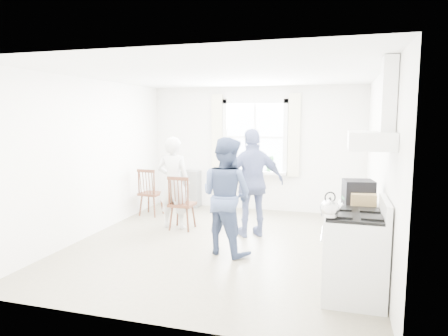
{
  "coord_description": "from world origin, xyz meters",
  "views": [
    {
      "loc": [
        1.7,
        -5.78,
        1.99
      ],
      "look_at": [
        -0.02,
        0.2,
        1.18
      ],
      "focal_mm": 32.0,
      "sensor_mm": 36.0,
      "label": 1
    }
  ],
  "objects_px": {
    "stereo_stack": "(358,193)",
    "windsor_chair_a": "(148,187)",
    "gas_stove": "(354,255)",
    "person_left": "(173,183)",
    "person_right": "(253,183)",
    "low_cabinet": "(358,240)",
    "person_mid": "(226,196)",
    "windsor_chair_b": "(180,197)"
  },
  "relations": [
    {
      "from": "windsor_chair_a",
      "to": "person_left",
      "type": "xyz_separation_m",
      "value": [
        0.82,
        -0.64,
        0.23
      ]
    },
    {
      "from": "person_mid",
      "to": "person_left",
      "type": "bearing_deg",
      "value": -16.12
    },
    {
      "from": "person_mid",
      "to": "person_right",
      "type": "relative_size",
      "value": 0.95
    },
    {
      "from": "low_cabinet",
      "to": "person_left",
      "type": "xyz_separation_m",
      "value": [
        -3.07,
        1.31,
        0.37
      ]
    },
    {
      "from": "gas_stove",
      "to": "windsor_chair_b",
      "type": "bearing_deg",
      "value": 146.23
    },
    {
      "from": "gas_stove",
      "to": "person_left",
      "type": "distance_m",
      "value": 3.63
    },
    {
      "from": "person_right",
      "to": "person_left",
      "type": "bearing_deg",
      "value": -31.14
    },
    {
      "from": "stereo_stack",
      "to": "windsor_chair_b",
      "type": "bearing_deg",
      "value": 156.77
    },
    {
      "from": "windsor_chair_a",
      "to": "person_left",
      "type": "bearing_deg",
      "value": -37.99
    },
    {
      "from": "low_cabinet",
      "to": "person_mid",
      "type": "relative_size",
      "value": 0.53
    },
    {
      "from": "person_left",
      "to": "low_cabinet",
      "type": "bearing_deg",
      "value": 154.27
    },
    {
      "from": "windsor_chair_a",
      "to": "person_left",
      "type": "height_order",
      "value": "person_left"
    },
    {
      "from": "windsor_chair_b",
      "to": "person_mid",
      "type": "bearing_deg",
      "value": -39.07
    },
    {
      "from": "stereo_stack",
      "to": "person_left",
      "type": "bearing_deg",
      "value": 156.03
    },
    {
      "from": "low_cabinet",
      "to": "person_right",
      "type": "bearing_deg",
      "value": 142.57
    },
    {
      "from": "low_cabinet",
      "to": "windsor_chair_a",
      "type": "bearing_deg",
      "value": 153.33
    },
    {
      "from": "person_left",
      "to": "stereo_stack",
      "type": "bearing_deg",
      "value": 153.45
    },
    {
      "from": "gas_stove",
      "to": "person_left",
      "type": "relative_size",
      "value": 0.68
    },
    {
      "from": "stereo_stack",
      "to": "windsor_chair_b",
      "type": "relative_size",
      "value": 0.41
    },
    {
      "from": "person_right",
      "to": "windsor_chair_a",
      "type": "bearing_deg",
      "value": -45.68
    },
    {
      "from": "windsor_chair_a",
      "to": "person_left",
      "type": "relative_size",
      "value": 0.59
    },
    {
      "from": "person_mid",
      "to": "low_cabinet",
      "type": "bearing_deg",
      "value": -167.26
    },
    {
      "from": "low_cabinet",
      "to": "person_mid",
      "type": "xyz_separation_m",
      "value": [
        -1.81,
        0.31,
        0.4
      ]
    },
    {
      "from": "person_mid",
      "to": "person_right",
      "type": "xyz_separation_m",
      "value": [
        0.2,
        0.93,
        0.05
      ]
    },
    {
      "from": "person_left",
      "to": "person_right",
      "type": "height_order",
      "value": "person_right"
    },
    {
      "from": "gas_stove",
      "to": "person_mid",
      "type": "xyz_separation_m",
      "value": [
        -1.74,
        1.01,
        0.36
      ]
    },
    {
      "from": "gas_stove",
      "to": "person_right",
      "type": "bearing_deg",
      "value": 128.6
    },
    {
      "from": "person_mid",
      "to": "windsor_chair_a",
      "type": "bearing_deg",
      "value": -15.89
    },
    {
      "from": "stereo_stack",
      "to": "windsor_chair_a",
      "type": "height_order",
      "value": "stereo_stack"
    },
    {
      "from": "low_cabinet",
      "to": "person_mid",
      "type": "height_order",
      "value": "person_mid"
    },
    {
      "from": "low_cabinet",
      "to": "stereo_stack",
      "type": "distance_m",
      "value": 0.61
    },
    {
      "from": "gas_stove",
      "to": "person_mid",
      "type": "distance_m",
      "value": 2.05
    },
    {
      "from": "gas_stove",
      "to": "stereo_stack",
      "type": "bearing_deg",
      "value": 86.18
    },
    {
      "from": "person_left",
      "to": "gas_stove",
      "type": "bearing_deg",
      "value": 143.56
    },
    {
      "from": "windsor_chair_a",
      "to": "windsor_chair_b",
      "type": "xyz_separation_m",
      "value": [
        0.99,
        -0.76,
        0.0
      ]
    },
    {
      "from": "windsor_chair_b",
      "to": "person_right",
      "type": "distance_m",
      "value": 1.32
    },
    {
      "from": "stereo_stack",
      "to": "windsor_chair_a",
      "type": "bearing_deg",
      "value": 152.7
    },
    {
      "from": "gas_stove",
      "to": "low_cabinet",
      "type": "relative_size",
      "value": 1.24
    },
    {
      "from": "person_right",
      "to": "gas_stove",
      "type": "bearing_deg",
      "value": 100.42
    },
    {
      "from": "gas_stove",
      "to": "windsor_chair_b",
      "type": "height_order",
      "value": "gas_stove"
    },
    {
      "from": "low_cabinet",
      "to": "person_left",
      "type": "height_order",
      "value": "person_left"
    },
    {
      "from": "gas_stove",
      "to": "windsor_chair_a",
      "type": "relative_size",
      "value": 1.16
    }
  ]
}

